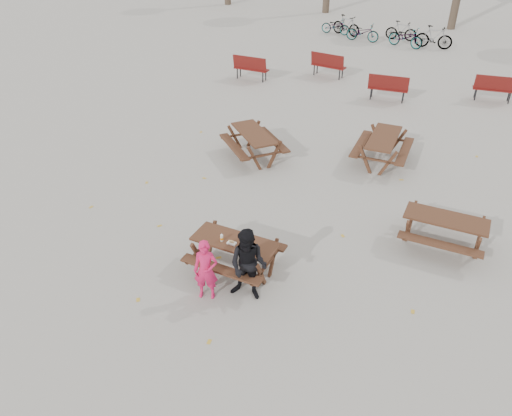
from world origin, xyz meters
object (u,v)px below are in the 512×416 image
at_px(main_picnic_table, 235,248).
at_px(food_tray, 232,243).
at_px(picnic_table_far, 382,149).
at_px(adult, 248,265).
at_px(picnic_table_east, 443,232).
at_px(child, 206,270).
at_px(soda_bottle, 222,238).
at_px(picnic_table_north, 254,145).

height_order(main_picnic_table, food_tray, food_tray).
bearing_deg(picnic_table_far, food_tray, 163.59).
bearing_deg(main_picnic_table, adult, -44.20).
bearing_deg(food_tray, main_picnic_table, 87.85).
relative_size(adult, picnic_table_far, 0.83).
height_order(adult, picnic_table_east, adult).
distance_m(food_tray, adult, 0.80).
bearing_deg(main_picnic_table, child, -97.09).
bearing_deg(child, soda_bottle, 76.84).
bearing_deg(child, main_picnic_table, 62.03).
bearing_deg(food_tray, picnic_table_far, 76.52).
height_order(main_picnic_table, adult, adult).
distance_m(main_picnic_table, child, 0.98).
relative_size(child, picnic_table_far, 0.69).
distance_m(picnic_table_north, picnic_table_far, 3.80).
height_order(picnic_table_east, picnic_table_north, picnic_table_north).
xyz_separation_m(adult, picnic_table_north, (-2.63, 5.53, -0.39)).
relative_size(soda_bottle, child, 0.13).
bearing_deg(picnic_table_north, main_picnic_table, -27.05).
xyz_separation_m(soda_bottle, child, (0.11, -0.85, -0.18)).
height_order(main_picnic_table, picnic_table_east, same).
height_order(adult, picnic_table_far, adult).
xyz_separation_m(main_picnic_table, picnic_table_north, (-2.00, 4.92, -0.18)).
relative_size(food_tray, picnic_table_far, 0.09).
bearing_deg(adult, main_picnic_table, 128.16).
bearing_deg(picnic_table_far, main_picnic_table, 163.38).
distance_m(child, picnic_table_north, 6.19).
height_order(main_picnic_table, picnic_table_north, picnic_table_north).
height_order(food_tray, adult, adult).
relative_size(child, picnic_table_east, 0.74).
bearing_deg(food_tray, soda_bottle, -179.71).
height_order(soda_bottle, picnic_table_east, soda_bottle).
xyz_separation_m(main_picnic_table, soda_bottle, (-0.24, -0.13, 0.26)).
bearing_deg(picnic_table_east, food_tray, -143.10).
xyz_separation_m(child, picnic_table_north, (-1.88, 5.89, -0.26)).
xyz_separation_m(main_picnic_table, food_tray, (-0.00, -0.12, 0.21)).
bearing_deg(main_picnic_table, picnic_table_east, 36.38).
relative_size(main_picnic_table, food_tray, 10.00).
bearing_deg(picnic_table_east, adult, -133.65).
distance_m(soda_bottle, picnic_table_north, 5.36).
height_order(soda_bottle, child, child).
xyz_separation_m(food_tray, picnic_table_east, (3.83, 2.94, -0.41)).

